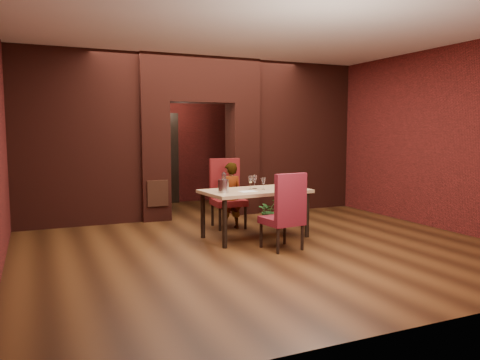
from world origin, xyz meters
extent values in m
plane|color=#462711|center=(0.00, 0.00, 0.00)|extent=(8.00, 8.00, 0.00)
cube|color=silver|center=(0.00, 0.00, 3.20)|extent=(7.00, 8.00, 0.04)
cube|color=maroon|center=(0.00, 4.00, 1.60)|extent=(7.00, 0.04, 3.20)
cube|color=maroon|center=(0.00, -4.00, 1.60)|extent=(7.00, 0.04, 3.20)
cube|color=maroon|center=(3.50, 0.00, 1.60)|extent=(0.04, 8.00, 3.20)
cube|color=maroon|center=(-0.95, 2.00, 1.15)|extent=(0.55, 0.55, 2.30)
cube|color=maroon|center=(0.95, 2.00, 1.15)|extent=(0.55, 0.55, 2.30)
cube|color=maroon|center=(0.00, 2.00, 2.75)|extent=(2.45, 0.55, 0.90)
cube|color=maroon|center=(-2.36, 2.00, 1.60)|extent=(2.28, 0.35, 3.20)
cube|color=maroon|center=(2.36, 2.00, 1.60)|extent=(2.28, 0.35, 3.20)
cube|color=brown|center=(-0.95, 1.71, 0.55)|extent=(0.40, 0.03, 0.50)
cube|color=black|center=(-0.40, 3.94, 1.05)|extent=(0.90, 0.08, 2.10)
cube|color=black|center=(-0.40, 3.90, 1.05)|extent=(1.02, 0.04, 2.22)
cube|color=tan|center=(0.18, -0.24, 0.39)|extent=(1.76, 1.09, 0.79)
cube|color=maroon|center=(0.09, 0.68, 0.62)|extent=(0.60, 0.60, 1.24)
cube|color=maroon|center=(0.21, -1.07, 0.57)|extent=(0.58, 0.58, 1.14)
imported|color=white|center=(0.07, 0.57, 0.59)|extent=(0.44, 0.29, 1.19)
cube|color=silver|center=(-0.03, -0.41, 0.79)|extent=(0.27, 0.20, 0.00)
cylinder|color=#B3B3BA|center=(-0.43, -0.37, 0.89)|extent=(0.17, 0.17, 0.20)
cylinder|color=white|center=(-0.34, -0.16, 0.94)|extent=(0.07, 0.07, 0.30)
imported|color=#2E6126|center=(0.97, 0.82, 0.23)|extent=(0.51, 0.48, 0.45)
camera|label=1|loc=(-3.08, -7.02, 1.74)|focal=35.00mm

